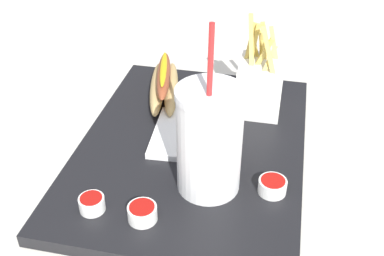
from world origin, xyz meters
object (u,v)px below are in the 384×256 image
Objects in this scene: hot_dog_1 at (164,84)px; ketchup_cup_2 at (142,212)px; napkin_stack at (186,134)px; fries_basket at (260,84)px; ketchup_cup_1 at (273,185)px; soda_cup at (209,141)px; ketchup_cup_3 at (92,203)px.

ketchup_cup_2 is at bearing 9.78° from hot_dog_1.
napkin_stack is (-0.19, 0.01, -0.01)m from ketchup_cup_2.
hot_dog_1 is at bearing -92.14° from fries_basket.
hot_dog_1 reaches higher than ketchup_cup_1.
fries_basket is at bearing -169.17° from ketchup_cup_1.
fries_basket is (-0.22, 0.05, -0.03)m from soda_cup.
ketchup_cup_3 is (0.31, -0.02, -0.01)m from hot_dog_1.
fries_basket reaches higher than napkin_stack.
soda_cup is at bearing -86.84° from ketchup_cup_1.
soda_cup reaches higher than ketchup_cup_1.
soda_cup is at bearing 139.43° from ketchup_cup_2.
ketchup_cup_2 is (0.08, -0.07, -0.07)m from soda_cup.
hot_dog_1 is at bearing -135.83° from ketchup_cup_1.
hot_dog_1 is at bearing -150.32° from napkin_stack.
ketchup_cup_2 is 0.19m from napkin_stack.
ketchup_cup_1 is 1.02× the size of ketchup_cup_2.
soda_cup is 6.18× the size of ketchup_cup_1.
hot_dog_1 is at bearing 176.74° from ketchup_cup_3.
hot_dog_1 is 1.43× the size of napkin_stack.
ketchup_cup_1 is (-0.00, 0.09, -0.07)m from soda_cup.
napkin_stack is (0.11, -0.11, -0.04)m from fries_basket.
napkin_stack is (-0.11, -0.06, -0.07)m from soda_cup.
soda_cup is at bearing 28.93° from hot_dog_1.
ketchup_cup_3 is at bearing -92.02° from ketchup_cup_2.
hot_dog_1 is 0.31m from ketchup_cup_3.
fries_basket is 4.30× the size of ketchup_cup_1.
napkin_stack is at bearing 175.69° from ketchup_cup_2.
soda_cup reaches higher than fries_basket.
hot_dog_1 reaches higher than napkin_stack.
napkin_stack is at bearing 29.68° from hot_dog_1.
hot_dog_1 is 0.31m from ketchup_cup_2.
ketchup_cup_3 reaches higher than napkin_stack.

